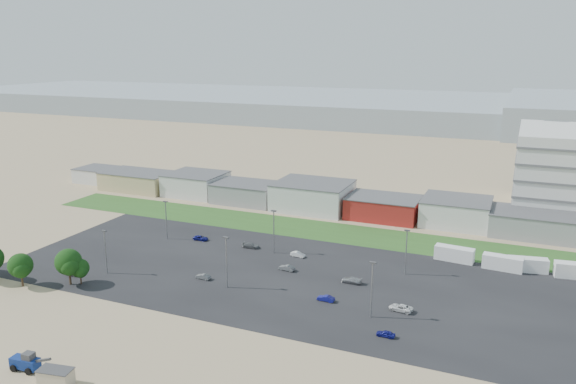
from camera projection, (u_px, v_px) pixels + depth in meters
The scene contains 30 objects.
ground at pixel (210, 308), 105.55m from camera, with size 700.00×700.00×0.00m, color #9A8262.
parking_lot at pixel (278, 274), 121.50m from camera, with size 120.00×50.00×0.01m, color black.
grass_strip at pixel (309, 229), 151.92m from camera, with size 160.00×16.00×0.02m, color #2C541F.
hills_backdrop at pixel (508, 115), 370.22m from camera, with size 700.00×200.00×9.00m, color gray, non-canonical shape.
building_row at pixel (280, 192), 174.30m from camera, with size 170.00×20.00×8.00m, color silver, non-canonical shape.
portable_shed at pixel (56, 377), 81.19m from camera, with size 5.00×2.60×2.52m, color #C4B294, non-canonical shape.
telehandler at pixel (25, 361), 84.93m from camera, with size 7.20×2.40×3.00m, color navy, non-canonical shape.
box_trailer_a at pixel (454, 254), 128.76m from camera, with size 8.73×2.73×3.27m, color silver, non-canonical shape.
box_trailer_b at pixel (503, 263), 123.57m from camera, with size 8.46×2.64×3.17m, color silver, non-canonical shape.
box_trailer_c at pixel (528, 265), 122.65m from camera, with size 8.20×2.56×3.08m, color silver, non-canonical shape.
box_trailer_d at pixel (576, 271), 119.09m from camera, with size 8.66×2.71×3.25m, color silver, non-canonical shape.
tree_mid at pixel (21, 268), 114.34m from camera, with size 5.32×5.32×7.98m, color black, non-canonical shape.
tree_right at pixel (69, 265), 115.09m from camera, with size 5.82×5.82×8.74m, color black, non-canonical shape.
tree_near at pixel (80, 270), 115.63m from camera, with size 4.13×4.13×6.20m, color black, non-canonical shape.
lightpole_front_l at pixel (106, 252), 120.79m from camera, with size 1.15×0.48×9.76m, color slate, non-canonical shape.
lightpole_front_m at pixel (227, 263), 113.35m from camera, with size 1.28×0.53×10.86m, color slate, non-canonical shape.
lightpole_front_r at pixel (372, 290), 100.72m from camera, with size 1.26×0.52×10.69m, color slate, non-canonical shape.
lightpole_back_l at pixel (166, 220), 142.79m from camera, with size 1.18×0.49×10.00m, color slate, non-canonical shape.
lightpole_back_m at pixel (274, 232), 132.80m from camera, with size 1.24×0.52×10.56m, color slate, non-canonical shape.
lightpole_back_r at pixel (406, 252), 120.18m from camera, with size 1.18×0.49×10.05m, color slate, non-canonical shape.
parked_car_0 at pixel (401, 308), 104.29m from camera, with size 2.06×4.47×1.24m, color silver.
parked_car_1 at pixel (326, 298), 108.37m from camera, with size 1.20×3.44×1.13m, color navy.
parked_car_2 at pixel (386, 334), 94.97m from camera, with size 1.29×3.20×1.09m, color navy.
parked_car_4 at pixel (203, 277), 118.75m from camera, with size 1.18×3.37×1.11m, color #595B5E.
parked_car_6 at pixel (251, 245), 137.30m from camera, with size 1.74×4.28×1.24m, color #595B5E.
parked_car_7 at pixel (287, 268), 123.34m from camera, with size 1.28×3.68×1.21m, color #595B5E.
parked_car_9 at pixel (201, 238), 142.85m from camera, with size 1.84×3.98×1.11m, color navy.
parked_car_10 at pixel (74, 273), 120.61m from camera, with size 1.54×3.78×1.10m, color #595B5E.
parked_car_11 at pixel (298, 254), 131.46m from camera, with size 1.23×3.53×1.16m, color silver.
parked_car_12 at pixel (351, 280), 116.74m from camera, with size 1.77×4.36×1.27m, color #A5A5AA.
Camera 1 is at (51.27, -83.41, 47.41)m, focal length 35.00 mm.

